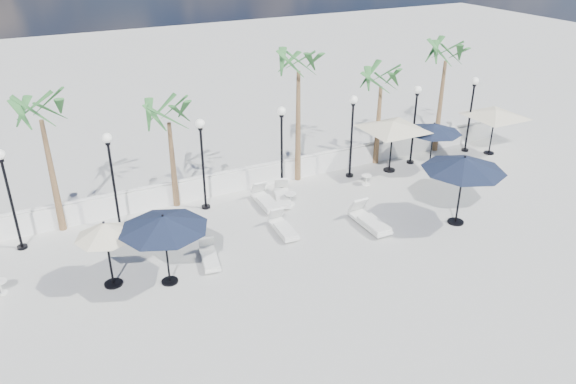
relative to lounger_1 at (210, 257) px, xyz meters
name	(u,v)px	position (x,y,z in m)	size (l,w,h in m)	color
ground	(365,264)	(4.74, -2.57, -0.21)	(100.00, 100.00, 0.00)	#A6A7A2
balustrade	(272,173)	(4.74, 4.93, 0.26)	(26.00, 0.30, 1.01)	silver
lamppost_0	(7,186)	(-5.76, 3.93, 2.28)	(0.36, 0.36, 3.84)	black
lamppost_1	(111,168)	(-2.26, 3.93, 2.28)	(0.36, 0.36, 3.84)	black
lamppost_2	(202,152)	(1.24, 3.93, 2.28)	(0.36, 0.36, 3.84)	black
lamppost_3	(282,138)	(4.74, 3.93, 2.28)	(0.36, 0.36, 3.84)	black
lamppost_4	(352,125)	(8.24, 3.93, 2.28)	(0.36, 0.36, 3.84)	black
lamppost_5	(415,114)	(11.74, 3.93, 2.28)	(0.36, 0.36, 3.84)	black
lamppost_6	(472,104)	(15.24, 3.93, 2.28)	(0.36, 0.36, 3.84)	black
palm_0	(40,116)	(-4.26, 4.73, 4.32)	(2.60, 2.60, 5.50)	brown
palm_1	(168,119)	(0.24, 4.73, 3.54)	(2.60, 2.60, 4.70)	brown
palm_2	(299,68)	(5.94, 4.73, 4.91)	(2.60, 2.60, 6.10)	brown
palm_3	(381,83)	(10.24, 4.73, 3.74)	(2.60, 2.60, 4.90)	brown
palm_4	(446,58)	(13.94, 4.73, 4.52)	(2.60, 2.60, 5.70)	brown
lounger_1	(210,257)	(0.00, 0.00, 0.00)	(0.85, 1.74, 0.63)	beige
lounger_2	(283,227)	(3.18, 0.67, 0.02)	(0.71, 1.85, 0.68)	beige
lounger_3	(266,200)	(3.53, 3.01, 0.03)	(0.70, 1.95, 0.72)	beige
lounger_4	(283,196)	(4.34, 3.05, 0.03)	(1.26, 1.97, 0.71)	beige
lounger_5	(370,220)	(6.37, -0.42, 0.06)	(0.70, 2.13, 0.80)	beige
lounger_6	(480,176)	(13.29, 0.84, -0.01)	(0.97, 1.70, 0.61)	beige
side_table_0	(0,286)	(-6.54, 1.28, 0.06)	(0.47, 0.47, 0.45)	beige
side_table_1	(290,198)	(4.49, 2.64, 0.09)	(0.51, 0.51, 0.50)	beige
side_table_2	(366,179)	(8.42, 2.83, 0.06)	(0.46, 0.46, 0.45)	beige
parasol_navy_left	(163,223)	(-1.58, -0.54, 2.01)	(2.86, 2.86, 2.52)	black
parasol_navy_mid	(434,128)	(12.08, 2.93, 1.85)	(2.61, 2.61, 2.34)	black
parasol_navy_right	(464,164)	(9.58, -1.69, 2.29)	(3.17, 3.17, 2.84)	black
parasol_cream_sq_a	(496,110)	(16.09, 3.12, 2.10)	(5.07, 5.07, 2.49)	black
parasol_cream_sq_b	(393,122)	(10.27, 3.63, 2.23)	(5.27, 5.27, 2.64)	black
parasol_cream_small	(105,231)	(-3.26, 0.15, 1.81)	(1.92, 1.92, 2.36)	black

